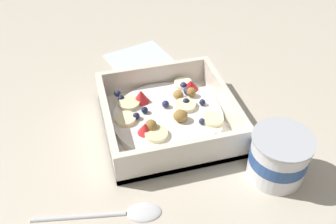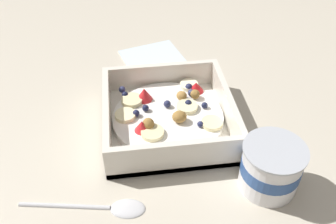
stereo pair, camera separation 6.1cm
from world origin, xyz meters
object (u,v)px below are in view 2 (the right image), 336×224
Objects in this scene: spoon at (108,206)px; folded_napkin at (154,59)px; fruit_bowl at (168,117)px; yogurt_cup at (271,167)px.

spoon is 1.45× the size of folded_napkin.
folded_napkin is at bearing -179.31° from fruit_bowl.
yogurt_cup is 0.37m from folded_napkin.
spoon is 0.37m from folded_napkin.
folded_napkin is (-0.36, 0.10, -0.00)m from spoon.
spoon is 0.23m from yogurt_cup.
yogurt_cup reaches higher than folded_napkin.
yogurt_cup reaches higher than fruit_bowl.
fruit_bowl is at bearing -139.31° from yogurt_cup.
fruit_bowl is 2.40× the size of yogurt_cup.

